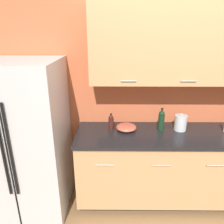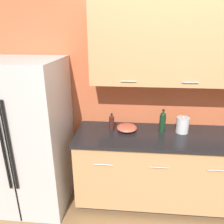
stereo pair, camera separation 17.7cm
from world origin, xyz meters
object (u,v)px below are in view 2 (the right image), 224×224
Objects in this scene: wine_bottle at (163,122)px; oil_bottle at (112,122)px; steel_canister at (182,125)px; refrigerator at (27,136)px; mixing_bowl at (127,128)px.

oil_bottle is (-0.57, 0.00, -0.03)m from wine_bottle.
oil_bottle is at bearing 179.94° from wine_bottle.
wine_bottle reaches higher than oil_bottle.
wine_bottle is 1.37× the size of steel_canister.
refrigerator is 8.85× the size of steel_canister.
steel_canister is 0.62m from mixing_bowl.
mixing_bowl is (1.12, 0.15, 0.08)m from refrigerator.
oil_bottle is at bearing 10.06° from refrigerator.
wine_bottle is at bearing 2.60° from mixing_bowl.
wine_bottle reaches higher than mixing_bowl.
refrigerator is at bearing -172.43° from mixing_bowl.
mixing_bowl is at bearing -6.05° from oil_bottle.
wine_bottle is 0.41m from mixing_bowl.
oil_bottle is at bearing 173.95° from mixing_bowl.
steel_canister is at bearing 5.54° from refrigerator.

